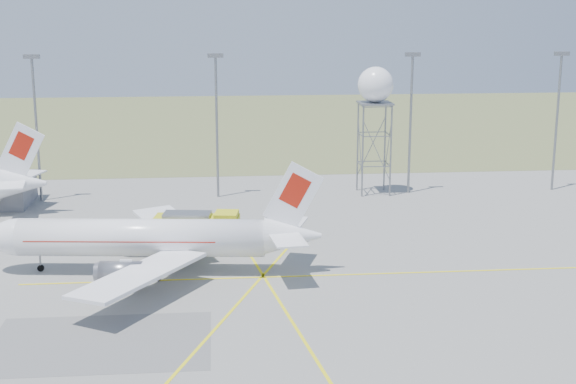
{
  "coord_description": "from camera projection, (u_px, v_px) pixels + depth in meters",
  "views": [
    {
      "loc": [
        -10.34,
        -47.26,
        26.87
      ],
      "look_at": [
        -2.26,
        40.0,
        6.53
      ],
      "focal_mm": 50.0,
      "sensor_mm": 36.0,
      "label": 1
    }
  ],
  "objects": [
    {
      "name": "grass_strip",
      "position": [
        258.0,
        123.0,
        188.63
      ],
      "size": [
        400.0,
        120.0,
        0.03
      ],
      "primitive_type": "cube",
      "color": "#505D33",
      "rests_on": "ground"
    },
    {
      "name": "mast_a",
      "position": [
        36.0,
        116.0,
        110.98
      ],
      "size": [
        2.2,
        0.5,
        20.5
      ],
      "color": "slate",
      "rests_on": "ground"
    },
    {
      "name": "mast_b",
      "position": [
        217.0,
        114.0,
        113.23
      ],
      "size": [
        2.2,
        0.5,
        20.5
      ],
      "color": "slate",
      "rests_on": "ground"
    },
    {
      "name": "mast_c",
      "position": [
        411.0,
        111.0,
        115.75
      ],
      "size": [
        2.2,
        0.5,
        20.5
      ],
      "color": "slate",
      "rests_on": "ground"
    },
    {
      "name": "mast_d",
      "position": [
        558.0,
        110.0,
        117.72
      ],
      "size": [
        2.2,
        0.5,
        20.5
      ],
      "color": "slate",
      "rests_on": "ground"
    },
    {
      "name": "airliner_main",
      "position": [
        148.0,
        239.0,
        82.32
      ],
      "size": [
        34.43,
        33.32,
        11.72
      ],
      "rotation": [
        0.0,
        0.0,
        3.03
      ],
      "color": "white",
      "rests_on": "ground"
    },
    {
      "name": "radar_tower",
      "position": [
        375.0,
        123.0,
        115.87
      ],
      "size": [
        5.11,
        5.11,
        18.51
      ],
      "color": "slate",
      "rests_on": "ground"
    },
    {
      "name": "fire_truck",
      "position": [
        199.0,
        229.0,
        92.29
      ],
      "size": [
        10.06,
        4.99,
        3.88
      ],
      "rotation": [
        0.0,
        0.0,
        -0.14
      ],
      "color": "#CDCD18",
      "rests_on": "ground"
    }
  ]
}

